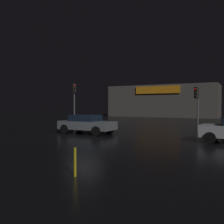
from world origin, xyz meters
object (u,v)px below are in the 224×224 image
object	(u,v)px
store_building	(164,101)
traffic_signal_main	(74,96)
car_near	(87,124)
traffic_signal_opposite	(197,99)

from	to	relation	value
store_building	traffic_signal_main	xyz separation A→B (m)	(-2.56, -25.72, 0.27)
car_near	traffic_signal_opposite	bearing A→B (deg)	38.99
traffic_signal_opposite	store_building	bearing A→B (deg)	111.56
traffic_signal_main	traffic_signal_opposite	world-z (taller)	traffic_signal_main
store_building	traffic_signal_opposite	bearing A→B (deg)	-68.44
traffic_signal_opposite	car_near	size ratio (longest dim) A/B	0.83
traffic_signal_main	car_near	world-z (taller)	traffic_signal_main
traffic_signal_opposite	car_near	distance (m)	9.56
traffic_signal_main	traffic_signal_opposite	size ratio (longest dim) A/B	1.21
traffic_signal_main	car_near	distance (m)	8.35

